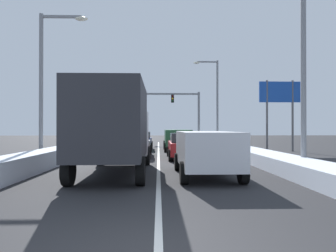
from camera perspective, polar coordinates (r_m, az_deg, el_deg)
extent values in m
plane|color=#28282B|center=(18.10, -1.70, -6.09)|extent=(120.00, 120.00, 0.00)
cube|color=silver|center=(21.49, -1.70, -5.18)|extent=(0.14, 37.45, 0.01)
cube|color=silver|center=(22.12, 12.20, -4.26)|extent=(1.64, 37.45, 0.61)
cube|color=silver|center=(22.11, -15.60, -4.04)|extent=(1.24, 37.45, 0.77)
cube|color=silver|center=(12.01, 6.82, -4.00)|extent=(1.95, 4.90, 1.25)
cube|color=black|center=(9.62, 8.95, -3.26)|extent=(1.56, 0.06, 0.55)
cube|color=red|center=(9.55, 4.31, -5.54)|extent=(0.20, 0.08, 0.28)
cube|color=red|center=(9.83, 13.43, -5.38)|extent=(0.20, 0.08, 0.28)
cylinder|color=black|center=(13.66, 1.76, -6.41)|extent=(0.25, 0.74, 0.74)
cylinder|color=black|center=(13.90, 9.69, -6.29)|extent=(0.25, 0.74, 0.74)
cylinder|color=black|center=(10.29, 2.92, -8.39)|extent=(0.25, 0.74, 0.74)
cylinder|color=black|center=(10.61, 13.36, -8.13)|extent=(0.25, 0.74, 0.74)
cube|color=maroon|center=(18.80, 3.01, -3.96)|extent=(1.82, 4.50, 0.70)
cube|color=black|center=(18.63, 3.04, -2.13)|extent=(1.64, 2.20, 0.55)
cube|color=red|center=(16.56, 1.24, -4.03)|extent=(0.24, 0.08, 0.14)
cube|color=red|center=(16.69, 6.00, -4.00)|extent=(0.24, 0.08, 0.14)
cylinder|color=black|center=(20.32, 0.13, -4.54)|extent=(0.22, 0.66, 0.66)
cylinder|color=black|center=(20.45, 5.14, -4.51)|extent=(0.22, 0.66, 0.66)
cylinder|color=black|center=(17.23, 0.47, -5.28)|extent=(0.22, 0.66, 0.66)
cylinder|color=black|center=(17.39, 6.37, -5.24)|extent=(0.22, 0.66, 0.66)
cube|color=#1E5633|center=(25.34, 1.69, -2.09)|extent=(1.95, 4.90, 1.25)
cube|color=black|center=(22.93, 2.04, -1.59)|extent=(1.56, 0.06, 0.55)
cube|color=red|center=(22.91, 0.09, -2.53)|extent=(0.20, 0.08, 0.28)
cube|color=red|center=(23.02, 3.98, -2.51)|extent=(0.20, 0.08, 0.28)
cylinder|color=black|center=(27.03, -0.55, -3.42)|extent=(0.25, 0.74, 0.74)
cylinder|color=black|center=(27.14, 3.49, -3.40)|extent=(0.25, 0.74, 0.74)
cylinder|color=black|center=(23.64, -0.38, -3.85)|extent=(0.25, 0.74, 0.74)
cylinder|color=black|center=(23.76, 4.24, -3.84)|extent=(0.25, 0.74, 0.74)
cube|color=#B7BABF|center=(15.18, -8.09, -1.29)|extent=(2.35, 2.20, 2.00)
cube|color=#333338|center=(11.61, -10.06, 0.89)|extent=(2.35, 5.00, 2.60)
cylinder|color=black|center=(15.70, -12.07, -5.28)|extent=(0.28, 0.92, 0.92)
cylinder|color=black|center=(15.45, -3.80, -5.37)|extent=(0.28, 0.92, 0.92)
cylinder|color=black|center=(10.46, -17.44, -7.74)|extent=(0.28, 0.92, 0.92)
cylinder|color=black|center=(10.09, -4.92, -8.03)|extent=(0.28, 0.92, 0.92)
cube|color=slate|center=(20.17, -5.90, -3.71)|extent=(1.82, 4.50, 0.70)
cube|color=black|center=(20.00, -5.93, -2.00)|extent=(1.64, 2.20, 0.55)
cube|color=red|center=(18.05, -8.60, -3.72)|extent=(0.24, 0.08, 0.14)
cube|color=red|center=(17.93, -4.20, -3.74)|extent=(0.24, 0.08, 0.14)
cylinder|color=black|center=(21.81, -7.94, -4.25)|extent=(0.22, 0.66, 0.66)
cylinder|color=black|center=(21.69, -3.25, -4.27)|extent=(0.22, 0.66, 0.66)
cylinder|color=black|center=(18.74, -8.97, -4.88)|extent=(0.22, 0.66, 0.66)
cylinder|color=black|center=(18.60, -3.50, -4.92)|extent=(0.22, 0.66, 0.66)
cube|color=navy|center=(26.33, -5.00, -2.93)|extent=(1.82, 4.50, 0.70)
cube|color=black|center=(26.16, -5.02, -1.62)|extent=(1.64, 2.20, 0.55)
cube|color=red|center=(24.18, -6.94, -2.87)|extent=(0.24, 0.08, 0.14)
cube|color=red|center=(24.09, -3.66, -2.88)|extent=(0.24, 0.08, 0.14)
cylinder|color=black|center=(27.95, -6.65, -3.40)|extent=(0.22, 0.66, 0.66)
cylinder|color=black|center=(27.85, -2.99, -3.41)|extent=(0.22, 0.66, 0.66)
cylinder|color=black|center=(24.87, -7.26, -3.77)|extent=(0.22, 0.66, 0.66)
cylinder|color=black|center=(24.76, -3.15, -3.79)|extent=(0.22, 0.66, 0.66)
cylinder|color=slate|center=(38.77, 5.56, 1.54)|extent=(0.28, 0.28, 6.20)
cube|color=slate|center=(38.66, -2.20, 5.78)|extent=(10.46, 0.20, 0.20)
cube|color=black|center=(38.64, 0.83, 4.93)|extent=(0.34, 0.34, 0.95)
sphere|color=#4C0A0A|center=(38.48, 0.84, 5.38)|extent=(0.22, 0.22, 0.22)
sphere|color=#F2AD14|center=(38.46, 0.84, 4.95)|extent=(0.22, 0.22, 0.22)
sphere|color=#0C3819|center=(38.43, 0.84, 4.53)|extent=(0.22, 0.22, 0.22)
cube|color=black|center=(38.64, -4.23, 4.93)|extent=(0.34, 0.34, 0.95)
sphere|color=#4C0A0A|center=(38.48, -4.25, 5.38)|extent=(0.22, 0.22, 0.22)
sphere|color=#F2AD14|center=(38.46, -4.25, 4.95)|extent=(0.22, 0.22, 0.22)
sphere|color=#0C3819|center=(38.43, -4.25, 4.53)|extent=(0.22, 0.22, 0.22)
cube|color=black|center=(38.90, -8.76, 4.90)|extent=(0.34, 0.34, 0.95)
sphere|color=#4C0A0A|center=(38.74, -8.79, 5.34)|extent=(0.22, 0.22, 0.22)
sphere|color=#F2AD14|center=(38.71, -8.79, 4.92)|extent=(0.22, 0.22, 0.22)
sphere|color=#0C3819|center=(38.69, -8.79, 4.50)|extent=(0.22, 0.22, 0.22)
cylinder|color=gray|center=(14.52, 23.14, 11.22)|extent=(0.22, 0.22, 9.43)
cylinder|color=gray|center=(34.02, 8.86, 4.14)|extent=(0.22, 0.22, 8.96)
cube|color=gray|center=(34.44, 7.02, 11.36)|extent=(2.20, 0.14, 0.14)
ellipsoid|color=#EAE5C6|center=(34.28, 5.17, 11.24)|extent=(0.70, 0.36, 0.24)
cylinder|color=gray|center=(18.86, -21.81, 6.47)|extent=(0.22, 0.22, 8.09)
cube|color=gray|center=(19.37, -18.56, 18.10)|extent=(2.20, 0.14, 0.14)
ellipsoid|color=#EAE5C6|center=(19.06, -15.23, 18.08)|extent=(0.70, 0.36, 0.24)
cylinder|color=#59595B|center=(25.68, 17.35, 1.75)|extent=(0.16, 0.16, 5.50)
cylinder|color=#59595B|center=(26.40, 21.46, 1.70)|extent=(0.16, 0.16, 5.50)
cube|color=#1947A5|center=(26.15, 19.42, 5.78)|extent=(3.20, 0.12, 1.60)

